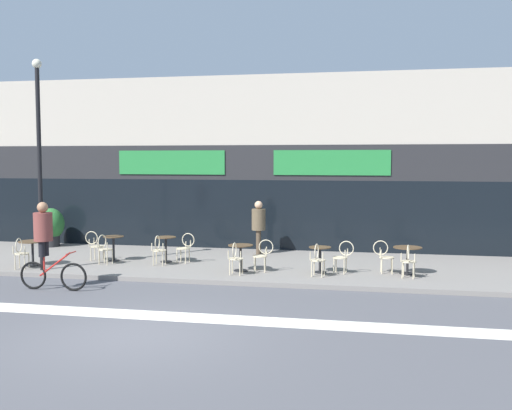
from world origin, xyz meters
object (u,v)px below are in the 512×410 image
at_px(bistro_table_3, 241,252).
at_px(cafe_chair_1_near, 104,247).
at_px(pedestrian_near_end, 259,223).
at_px(cafe_chair_0_near, 20,251).
at_px(planter_pot, 51,226).
at_px(cafe_chair_1_side, 95,244).
at_px(cafe_chair_4_side, 343,255).
at_px(lamp_post, 39,151).
at_px(bistro_table_1, 114,244).
at_px(cafe_chair_3_side, 263,253).
at_px(cafe_chair_4_near, 317,258).
at_px(bistro_table_5, 408,255).
at_px(cafe_chair_5_side, 384,254).
at_px(bistro_table_2, 166,244).
at_px(bistro_table_4, 320,254).
at_px(cyclist_0, 46,239).
at_px(cafe_chair_3_near, 235,256).
at_px(cafe_chair_5_near, 408,259).
at_px(cafe_chair_2_side, 185,246).
at_px(cafe_chair_2_near, 158,248).
at_px(bistro_table_0, 33,248).

relative_size(bistro_table_3, cafe_chair_1_near, 0.82).
bearing_deg(cafe_chair_1_near, pedestrian_near_end, -47.58).
xyz_separation_m(cafe_chair_0_near, planter_pot, (-1.53, 4.25, 0.22)).
bearing_deg(bistro_table_3, cafe_chair_1_side, 170.11).
relative_size(cafe_chair_4_side, lamp_post, 0.15).
height_order(bistro_table_1, cafe_chair_3_side, cafe_chair_3_side).
distance_m(bistro_table_1, cafe_chair_4_near, 6.50).
height_order(bistro_table_5, cafe_chair_5_side, cafe_chair_5_side).
height_order(bistro_table_2, cafe_chair_1_side, cafe_chair_1_side).
bearing_deg(bistro_table_4, cyclist_0, -155.31).
distance_m(cafe_chair_3_near, lamp_post, 6.21).
height_order(cafe_chair_1_side, cafe_chair_5_near, same).
bearing_deg(cafe_chair_1_side, cafe_chair_2_side, 0.34).
height_order(bistro_table_5, cafe_chair_2_near, cafe_chair_2_near).
distance_m(cafe_chair_3_side, cafe_chair_4_near, 1.62).
bearing_deg(bistro_table_1, lamp_post, -126.73).
bearing_deg(bistro_table_4, cafe_chair_3_near, -159.31).
height_order(bistro_table_4, cafe_chair_3_side, cafe_chair_3_side).
height_order(cafe_chair_0_near, cafe_chair_1_near, same).
height_order(cafe_chair_3_side, planter_pot, planter_pot).
xyz_separation_m(cafe_chair_3_near, cafe_chair_5_near, (4.53, 0.47, 0.00)).
distance_m(cafe_chair_3_near, cafe_chair_4_side, 2.94).
bearing_deg(bistro_table_3, cafe_chair_4_side, 3.91).
distance_m(bistro_table_5, planter_pot, 12.55).
relative_size(bistro_table_0, bistro_table_1, 1.05).
height_order(cafe_chair_4_near, pedestrian_near_end, pedestrian_near_end).
bearing_deg(cafe_chair_2_side, cafe_chair_1_near, 24.42).
bearing_deg(cafe_chair_1_near, bistro_table_2, -56.50).
bearing_deg(cafe_chair_3_near, cafe_chair_0_near, 94.02).
distance_m(cafe_chair_1_side, cafe_chair_4_side, 7.66).
distance_m(bistro_table_3, cafe_chair_3_side, 0.63).
distance_m(bistro_table_5, cafe_chair_1_side, 9.37).
bearing_deg(bistro_table_4, lamp_post, -171.53).
distance_m(bistro_table_4, cafe_chair_4_near, 0.63).
bearing_deg(bistro_table_3, lamp_post, -170.28).
bearing_deg(cafe_chair_1_side, bistro_table_2, 1.30).
xyz_separation_m(bistro_table_4, bistro_table_5, (2.35, 0.26, 0.03)).
xyz_separation_m(planter_pot, pedestrian_near_end, (7.61, -0.27, 0.30)).
bearing_deg(cafe_chair_0_near, cafe_chair_2_side, -73.43).
height_order(cafe_chair_3_side, cafe_chair_4_near, same).
height_order(cafe_chair_4_side, lamp_post, lamp_post).
xyz_separation_m(bistro_table_1, pedestrian_near_end, (4.11, 2.15, 0.50)).
bearing_deg(bistro_table_4, cafe_chair_4_near, -90.96).
height_order(cafe_chair_5_near, cafe_chair_5_side, same).
height_order(bistro_table_5, cafe_chair_3_near, cafe_chair_3_near).
bearing_deg(cyclist_0, bistro_table_4, 23.89).
bearing_deg(bistro_table_2, cafe_chair_2_near, -89.73).
height_order(cafe_chair_4_near, planter_pot, planter_pot).
relative_size(bistro_table_1, bistro_table_4, 1.07).
distance_m(cafe_chair_2_near, planter_pot, 5.90).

